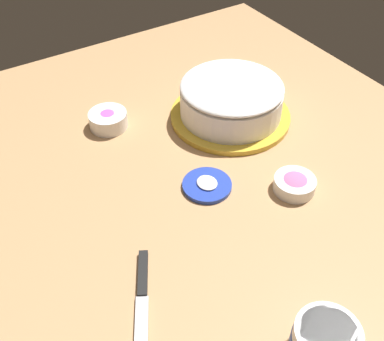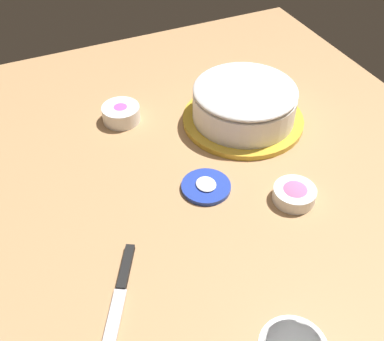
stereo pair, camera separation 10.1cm
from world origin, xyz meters
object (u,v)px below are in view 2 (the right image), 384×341
(frosted_cake, at_px, (244,104))
(spreading_knife, at_px, (121,290))
(frosting_tub_lid, at_px, (206,186))
(sprinkle_bowl_pink, at_px, (294,194))
(sprinkle_bowl_rainbow, at_px, (121,113))

(frosted_cake, height_order, spreading_knife, frosted_cake)
(frosting_tub_lid, bearing_deg, frosted_cake, -46.65)
(frosting_tub_lid, height_order, spreading_knife, frosting_tub_lid)
(frosted_cake, bearing_deg, sprinkle_bowl_pink, 173.02)
(sprinkle_bowl_rainbow, relative_size, sprinkle_bowl_pink, 1.05)
(frosting_tub_lid, bearing_deg, spreading_knife, 124.51)
(sprinkle_bowl_rainbow, bearing_deg, spreading_knife, 161.67)
(frosted_cake, distance_m, sprinkle_bowl_rainbow, 0.31)
(spreading_knife, height_order, sprinkle_bowl_pink, sprinkle_bowl_pink)
(sprinkle_bowl_rainbow, bearing_deg, frosting_tub_lid, -164.02)
(frosted_cake, xyz_separation_m, frosting_tub_lid, (-0.18, 0.19, -0.05))
(frosted_cake, height_order, frosting_tub_lid, frosted_cake)
(frosted_cake, relative_size, spreading_knife, 1.41)
(frosting_tub_lid, xyz_separation_m, spreading_knife, (-0.17, 0.25, -0.00))
(frosting_tub_lid, relative_size, spreading_knife, 0.50)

